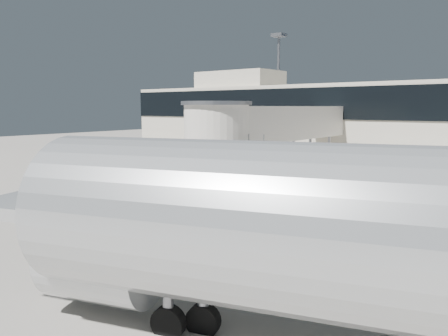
{
  "coord_description": "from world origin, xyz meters",
  "views": [
    {
      "loc": [
        14.77,
        -17.22,
        5.65
      ],
      "look_at": [
        -1.21,
        3.26,
        2.0
      ],
      "focal_mm": 35.0,
      "sensor_mm": 36.0,
      "label": 1
    }
  ],
  "objects_px": {
    "box_cart_near": "(183,203)",
    "box_cart_far": "(158,189)",
    "aircraft": "(420,243)",
    "belt_loader": "(231,152)",
    "suitcase_cart": "(383,197)",
    "ground_worker": "(141,209)",
    "baggage_tug": "(331,195)"
  },
  "relations": [
    {
      "from": "belt_loader",
      "to": "box_cart_near",
      "type": "bearing_deg",
      "value": -68.57
    },
    {
      "from": "box_cart_near",
      "to": "aircraft",
      "type": "height_order",
      "value": "aircraft"
    },
    {
      "from": "belt_loader",
      "to": "box_cart_far",
      "type": "bearing_deg",
      "value": -75.19
    },
    {
      "from": "suitcase_cart",
      "to": "ground_worker",
      "type": "relative_size",
      "value": 1.96
    },
    {
      "from": "baggage_tug",
      "to": "aircraft",
      "type": "bearing_deg",
      "value": -38.36
    },
    {
      "from": "suitcase_cart",
      "to": "belt_loader",
      "type": "xyz_separation_m",
      "value": [
        -21.14,
        13.41,
        0.21
      ]
    },
    {
      "from": "box_cart_near",
      "to": "box_cart_far",
      "type": "xyz_separation_m",
      "value": [
        -4.4,
        2.42,
        -0.09
      ]
    },
    {
      "from": "suitcase_cart",
      "to": "ground_worker",
      "type": "distance_m",
      "value": 13.93
    },
    {
      "from": "aircraft",
      "to": "box_cart_near",
      "type": "bearing_deg",
      "value": 134.19
    },
    {
      "from": "baggage_tug",
      "to": "aircraft",
      "type": "relative_size",
      "value": 0.12
    },
    {
      "from": "ground_worker",
      "to": "baggage_tug",
      "type": "bearing_deg",
      "value": 61.03
    },
    {
      "from": "box_cart_far",
      "to": "belt_loader",
      "type": "distance_m",
      "value": 21.6
    },
    {
      "from": "baggage_tug",
      "to": "belt_loader",
      "type": "distance_m",
      "value": 23.81
    },
    {
      "from": "baggage_tug",
      "to": "suitcase_cart",
      "type": "distance_m",
      "value": 2.93
    },
    {
      "from": "box_cart_near",
      "to": "ground_worker",
      "type": "distance_m",
      "value": 3.21
    },
    {
      "from": "suitcase_cart",
      "to": "belt_loader",
      "type": "relative_size",
      "value": 0.9
    },
    {
      "from": "belt_loader",
      "to": "aircraft",
      "type": "distance_m",
      "value": 39.75
    },
    {
      "from": "box_cart_near",
      "to": "suitcase_cart",
      "type": "bearing_deg",
      "value": 45.89
    },
    {
      "from": "box_cart_far",
      "to": "ground_worker",
      "type": "bearing_deg",
      "value": -53.66
    },
    {
      "from": "belt_loader",
      "to": "aircraft",
      "type": "height_order",
      "value": "aircraft"
    },
    {
      "from": "box_cart_near",
      "to": "ground_worker",
      "type": "height_order",
      "value": "ground_worker"
    },
    {
      "from": "suitcase_cart",
      "to": "belt_loader",
      "type": "bearing_deg",
      "value": 150.66
    },
    {
      "from": "box_cart_far",
      "to": "suitcase_cart",
      "type": "bearing_deg",
      "value": 23.38
    },
    {
      "from": "suitcase_cart",
      "to": "ground_worker",
      "type": "xyz_separation_m",
      "value": [
        -7.37,
        -11.81,
        0.42
      ]
    },
    {
      "from": "box_cart_far",
      "to": "aircraft",
      "type": "bearing_deg",
      "value": -31.84
    },
    {
      "from": "baggage_tug",
      "to": "suitcase_cart",
      "type": "relative_size",
      "value": 0.66
    },
    {
      "from": "baggage_tug",
      "to": "ground_worker",
      "type": "bearing_deg",
      "value": -93.62
    },
    {
      "from": "ground_worker",
      "to": "box_cart_near",
      "type": "bearing_deg",
      "value": 91.84
    },
    {
      "from": "box_cart_near",
      "to": "ground_worker",
      "type": "relative_size",
      "value": 2.1
    },
    {
      "from": "baggage_tug",
      "to": "box_cart_far",
      "type": "xyz_separation_m",
      "value": [
        -9.55,
        -4.75,
        -0.01
      ]
    },
    {
      "from": "aircraft",
      "to": "belt_loader",
      "type": "bearing_deg",
      "value": 114.74
    },
    {
      "from": "baggage_tug",
      "to": "aircraft",
      "type": "height_order",
      "value": "aircraft"
    }
  ]
}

